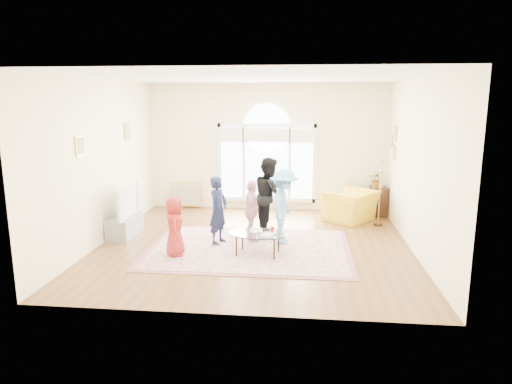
# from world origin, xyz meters

# --- Properties ---
(ground) EXTENTS (6.00, 6.00, 0.00)m
(ground) POSITION_xyz_m (0.00, 0.00, 0.00)
(ground) COLOR brown
(ground) RESTS_ON ground
(room_shell) EXTENTS (6.00, 6.00, 6.00)m
(room_shell) POSITION_xyz_m (0.01, 2.83, 1.57)
(room_shell) COLOR #FFF3C6
(room_shell) RESTS_ON ground
(area_rug) EXTENTS (3.60, 2.60, 0.02)m
(area_rug) POSITION_xyz_m (-0.07, -0.30, 0.01)
(area_rug) COLOR beige
(area_rug) RESTS_ON ground
(rug_border) EXTENTS (3.80, 2.80, 0.01)m
(rug_border) POSITION_xyz_m (-0.07, -0.30, 0.01)
(rug_border) COLOR #91565E
(rug_border) RESTS_ON ground
(tv_console) EXTENTS (0.45, 1.00, 0.42)m
(tv_console) POSITION_xyz_m (-2.75, 0.30, 0.21)
(tv_console) COLOR gray
(tv_console) RESTS_ON ground
(television) EXTENTS (0.17, 1.13, 0.65)m
(television) POSITION_xyz_m (-2.74, 0.30, 0.75)
(television) COLOR black
(television) RESTS_ON tv_console
(coffee_table) EXTENTS (1.18, 0.85, 0.54)m
(coffee_table) POSITION_xyz_m (0.13, -0.62, 0.40)
(coffee_table) COLOR silver
(coffee_table) RESTS_ON ground
(armchair) EXTENTS (1.43, 1.46, 0.72)m
(armchair) POSITION_xyz_m (2.06, 1.99, 0.36)
(armchair) COLOR gold
(armchair) RESTS_ON ground
(side_cabinet) EXTENTS (0.40, 0.50, 0.70)m
(side_cabinet) POSITION_xyz_m (2.78, 2.61, 0.35)
(side_cabinet) COLOR black
(side_cabinet) RESTS_ON ground
(floor_lamp) EXTENTS (0.30, 0.30, 1.51)m
(floor_lamp) POSITION_xyz_m (2.64, 1.65, 1.28)
(floor_lamp) COLOR black
(floor_lamp) RESTS_ON ground
(plant_pedestal) EXTENTS (0.20, 0.20, 0.70)m
(plant_pedestal) POSITION_xyz_m (2.70, 2.46, 0.35)
(plant_pedestal) COLOR white
(plant_pedestal) RESTS_ON ground
(potted_plant) EXTENTS (0.49, 0.46, 0.43)m
(potted_plant) POSITION_xyz_m (2.70, 2.46, 0.91)
(potted_plant) COLOR #33722D
(potted_plant) RESTS_ON plant_pedestal
(leaning_picture) EXTENTS (0.80, 0.14, 0.62)m
(leaning_picture) POSITION_xyz_m (-2.12, 2.90, 0.00)
(leaning_picture) COLOR tan
(leaning_picture) RESTS_ON ground
(child_red) EXTENTS (0.45, 0.59, 1.08)m
(child_red) POSITION_xyz_m (-1.35, -0.82, 0.56)
(child_red) COLOR maroon
(child_red) RESTS_ON area_rug
(child_navy) EXTENTS (0.47, 0.56, 1.32)m
(child_navy) POSITION_xyz_m (-0.70, -0.03, 0.68)
(child_navy) COLOR #151C3A
(child_navy) RESTS_ON area_rug
(child_black) EXTENTS (0.79, 0.92, 1.61)m
(child_black) POSITION_xyz_m (0.24, 0.73, 0.83)
(child_black) COLOR black
(child_black) RESTS_ON area_rug
(child_pink) EXTENTS (0.35, 0.73, 1.22)m
(child_pink) POSITION_xyz_m (-0.08, 0.20, 0.63)
(child_pink) COLOR #EBA4B3
(child_pink) RESTS_ON area_rug
(child_blue) EXTENTS (0.63, 1.00, 1.47)m
(child_blue) POSITION_xyz_m (0.56, 0.12, 0.76)
(child_blue) COLOR #6EB1EE
(child_blue) RESTS_ON area_rug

